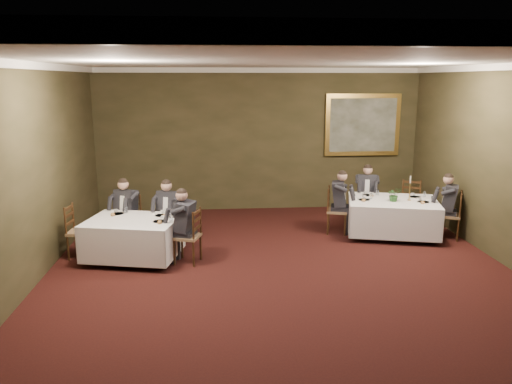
{
  "coord_description": "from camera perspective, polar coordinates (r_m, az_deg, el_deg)",
  "views": [
    {
      "loc": [
        -1.1,
        -7.31,
        3.23
      ],
      "look_at": [
        -0.33,
        1.83,
        1.15
      ],
      "focal_mm": 35.0,
      "sensor_mm": 36.0,
      "label": 1
    }
  ],
  "objects": [
    {
      "name": "candlestick",
      "position": [
        10.83,
        17.15,
        0.1
      ],
      "size": [
        0.08,
        0.08,
        0.53
      ],
      "color": "#A77F33",
      "rests_on": "table_main"
    },
    {
      "name": "front_wall",
      "position": [
        2.96,
        18.7,
        -18.02
      ],
      "size": [
        8.0,
        0.1,
        3.5
      ],
      "primitive_type": "cube",
      "color": "#2E2B17",
      "rests_on": "ground"
    },
    {
      "name": "centerpiece",
      "position": [
        10.66,
        15.5,
        -0.22
      ],
      "size": [
        0.29,
        0.26,
        0.31
      ],
      "primitive_type": "imported",
      "rotation": [
        0.0,
        0.0,
        0.07
      ],
      "color": "#2D5926",
      "rests_on": "table_main"
    },
    {
      "name": "diner_main_endleft",
      "position": [
        10.78,
        9.26,
        -2.0
      ],
      "size": [
        0.57,
        0.51,
        1.35
      ],
      "rotation": [
        0.0,
        0.0,
        -1.84
      ],
      "color": "black",
      "rests_on": "chair_main_endleft"
    },
    {
      "name": "diner_main_endright",
      "position": [
        11.04,
        21.26,
        -2.37
      ],
      "size": [
        0.61,
        0.57,
        1.35
      ],
      "rotation": [
        0.0,
        0.0,
        1.1
      ],
      "color": "black",
      "rests_on": "chair_main_endright"
    },
    {
      "name": "painting",
      "position": [
        12.84,
        12.08,
        7.51
      ],
      "size": [
        1.89,
        0.09,
        1.54
      ],
      "color": "#E3B953",
      "rests_on": "back_wall"
    },
    {
      "name": "chair_main_backleft",
      "position": [
        11.77,
        12.42,
        -2.02
      ],
      "size": [
        0.53,
        0.52,
        1.0
      ],
      "rotation": [
        0.0,
        0.0,
        2.88
      ],
      "color": "olive",
      "rests_on": "ground"
    },
    {
      "name": "ceiling",
      "position": [
        7.4,
        3.89,
        14.83
      ],
      "size": [
        8.0,
        10.0,
        0.1
      ],
      "primitive_type": "cube",
      "color": "silver",
      "rests_on": "back_wall"
    },
    {
      "name": "diner_sec_backleft",
      "position": [
        10.21,
        -14.46,
        -3.07
      ],
      "size": [
        0.57,
        0.6,
        1.35
      ],
      "rotation": [
        0.0,
        0.0,
        2.71
      ],
      "color": "black",
      "rests_on": "chair_sec_backleft"
    },
    {
      "name": "table_second",
      "position": [
        9.35,
        -13.85,
        -4.92
      ],
      "size": [
        1.85,
        1.56,
        0.67
      ],
      "rotation": [
        0.0,
        0.0,
        -0.22
      ],
      "color": "#301D0D",
      "rests_on": "ground"
    },
    {
      "name": "diner_main_backleft",
      "position": [
        11.7,
        12.48,
        -0.96
      ],
      "size": [
        0.51,
        0.57,
        1.35
      ],
      "rotation": [
        0.0,
        0.0,
        2.88
      ],
      "color": "black",
      "rests_on": "chair_main_backleft"
    },
    {
      "name": "crown_molding",
      "position": [
        7.4,
        3.88,
        14.37
      ],
      "size": [
        8.0,
        10.0,
        0.12
      ],
      "color": "white",
      "rests_on": "back_wall"
    },
    {
      "name": "diner_sec_backright",
      "position": [
        9.92,
        -9.83,
        -3.31
      ],
      "size": [
        0.56,
        0.6,
        1.35
      ],
      "rotation": [
        0.0,
        0.0,
        2.73
      ],
      "color": "black",
      "rests_on": "chair_sec_backright"
    },
    {
      "name": "table_main",
      "position": [
        10.87,
        15.31,
        -2.52
      ],
      "size": [
        2.11,
        1.79,
        0.67
      ],
      "rotation": [
        0.0,
        0.0,
        -0.24
      ],
      "color": "#301D0D",
      "rests_on": "ground"
    },
    {
      "name": "diner_sec_endright",
      "position": [
        9.01,
        -7.87,
        -4.9
      ],
      "size": [
        0.58,
        0.53,
        1.35
      ],
      "rotation": [
        0.0,
        0.0,
        1.26
      ],
      "color": "black",
      "rests_on": "chair_sec_endright"
    },
    {
      "name": "chair_main_endright",
      "position": [
        11.1,
        21.22,
        -3.51
      ],
      "size": [
        0.57,
        0.58,
        1.0
      ],
      "rotation": [
        0.0,
        0.0,
        1.1
      ],
      "color": "olive",
      "rests_on": "ground"
    },
    {
      "name": "chair_sec_backleft",
      "position": [
        10.28,
        -14.36,
        -4.28
      ],
      "size": [
        0.58,
        0.57,
        1.0
      ],
      "rotation": [
        0.0,
        0.0,
        2.71
      ],
      "color": "olive",
      "rests_on": "ground"
    },
    {
      "name": "chair_sec_backright",
      "position": [
        10.0,
        -9.74,
        -4.56
      ],
      "size": [
        0.57,
        0.56,
        1.0
      ],
      "rotation": [
        0.0,
        0.0,
        2.73
      ],
      "color": "olive",
      "rests_on": "ground"
    },
    {
      "name": "chair_sec_endright",
      "position": [
        9.08,
        -7.76,
        -6.28
      ],
      "size": [
        0.53,
        0.55,
        1.0
      ],
      "rotation": [
        0.0,
        0.0,
        1.26
      ],
      "color": "olive",
      "rests_on": "ground"
    },
    {
      "name": "chair_main_endleft",
      "position": [
        10.84,
        9.15,
        -3.16
      ],
      "size": [
        0.52,
        0.54,
        1.0
      ],
      "rotation": [
        0.0,
        0.0,
        -1.84
      ],
      "color": "olive",
      "rests_on": "ground"
    },
    {
      "name": "back_wall",
      "position": [
        12.45,
        0.32,
        5.95
      ],
      "size": [
        8.0,
        0.1,
        3.5
      ],
      "primitive_type": "cube",
      "color": "#2E2B17",
      "rests_on": "ground"
    },
    {
      "name": "ground",
      "position": [
        8.07,
        3.51,
        -10.85
      ],
      "size": [
        10.0,
        10.0,
        0.0
      ],
      "primitive_type": "plane",
      "color": "black",
      "rests_on": "ground"
    },
    {
      "name": "left_wall",
      "position": [
        8.01,
        -25.93,
        0.81
      ],
      "size": [
        0.1,
        10.0,
        3.5
      ],
      "primitive_type": "cube",
      "color": "#2E2B17",
      "rests_on": "ground"
    },
    {
      "name": "place_setting_table_main",
      "position": [
        11.15,
        12.91,
        -0.16
      ],
      "size": [
        0.33,
        0.31,
        0.14
      ],
      "color": "white",
      "rests_on": "table_main"
    },
    {
      "name": "chair_sec_endleft",
      "position": [
        9.81,
        -19.38,
        -5.45
      ],
      "size": [
        0.46,
        0.48,
        1.0
      ],
      "rotation": [
        0.0,
        0.0,
        -1.67
      ],
      "color": "olive",
      "rests_on": "ground"
    },
    {
      "name": "place_setting_table_second",
      "position": [
        9.73,
        -15.28,
        -2.18
      ],
      "size": [
        0.33,
        0.31,
        0.14
      ],
      "color": "white",
      "rests_on": "table_second"
    },
    {
      "name": "chair_main_backright",
      "position": [
        11.87,
        17.17,
        -2.17
      ],
      "size": [
        0.57,
        0.56,
        1.0
      ],
      "rotation": [
        0.0,
        0.0,
        2.73
      ],
      "color": "olive",
      "rests_on": "ground"
    }
  ]
}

